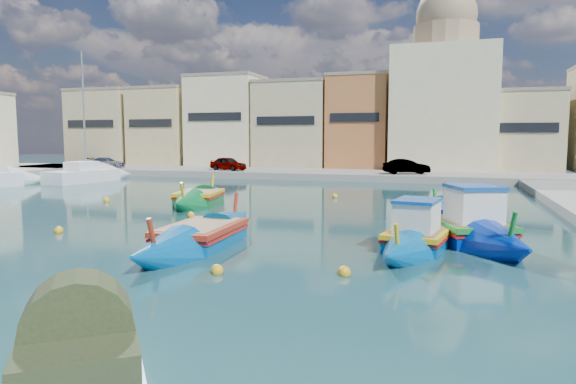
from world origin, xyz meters
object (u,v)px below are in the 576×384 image
at_px(luzzu_turquoise_cabin, 419,238).
at_px(luzzu_blue_cabin, 467,230).
at_px(luzzu_green, 199,199).
at_px(church_block, 444,92).
at_px(luzzu_blue_south, 201,238).
at_px(luzzu_cyan_mid, 446,211).
at_px(tender_near, 80,361).
at_px(yacht_north, 100,175).

distance_m(luzzu_turquoise_cabin, luzzu_blue_cabin, 2.37).
distance_m(luzzu_turquoise_cabin, luzzu_green, 15.15).
bearing_deg(church_block, luzzu_blue_south, -100.79).
bearing_deg(luzzu_green, luzzu_turquoise_cabin, -33.04).
relative_size(luzzu_cyan_mid, luzzu_green, 1.01).
distance_m(church_block, luzzu_cyan_mid, 31.02).
relative_size(church_block, luzzu_turquoise_cabin, 2.24).
height_order(luzzu_cyan_mid, luzzu_green, luzzu_green).
xyz_separation_m(luzzu_turquoise_cabin, luzzu_blue_cabin, (1.62, 1.73, 0.07)).
bearing_deg(luzzu_cyan_mid, church_block, 91.28).
bearing_deg(luzzu_blue_cabin, luzzu_turquoise_cabin, -133.13).
height_order(luzzu_blue_south, tender_near, luzzu_blue_south).
distance_m(luzzu_blue_cabin, tender_near, 14.90).
relative_size(luzzu_turquoise_cabin, luzzu_blue_cabin, 0.92).
bearing_deg(luzzu_blue_south, luzzu_blue_cabin, 22.48).
bearing_deg(luzzu_blue_cabin, luzzu_green, 155.47).
height_order(luzzu_cyan_mid, tender_near, luzzu_cyan_mid).
height_order(church_block, luzzu_turquoise_cabin, church_block).
height_order(luzzu_turquoise_cabin, luzzu_cyan_mid, luzzu_turquoise_cabin).
distance_m(luzzu_turquoise_cabin, yacht_north, 34.66).
height_order(church_block, luzzu_blue_cabin, church_block).
height_order(luzzu_green, yacht_north, yacht_north).
xyz_separation_m(luzzu_cyan_mid, luzzu_blue_south, (-8.18, -9.47, 0.01)).
distance_m(church_block, luzzu_turquoise_cabin, 38.28).
bearing_deg(church_block, luzzu_cyan_mid, -88.72).
bearing_deg(luzzu_cyan_mid, luzzu_blue_south, -130.82).
distance_m(luzzu_green, yacht_north, 19.53).
bearing_deg(luzzu_turquoise_cabin, tender_near, -109.51).
relative_size(luzzu_turquoise_cabin, yacht_north, 0.72).
bearing_deg(luzzu_green, church_block, 66.18).
relative_size(luzzu_green, luzzu_blue_south, 0.91).
xyz_separation_m(luzzu_green, yacht_north, (-15.70, 11.61, 0.19)).
xyz_separation_m(church_block, luzzu_cyan_mid, (0.67, -29.93, -8.14)).
bearing_deg(tender_near, luzzu_blue_cabin, 66.84).
relative_size(luzzu_cyan_mid, yacht_north, 0.72).
bearing_deg(luzzu_green, tender_near, -67.31).
bearing_deg(tender_near, luzzu_green, 112.69).
relative_size(church_block, luzzu_cyan_mid, 2.24).
xyz_separation_m(tender_near, yacht_north, (-24.16, 31.85, -0.01)).
xyz_separation_m(luzzu_blue_cabin, luzzu_cyan_mid, (-0.79, 5.76, -0.13)).
relative_size(luzzu_turquoise_cabin, luzzu_green, 1.01).
height_order(luzzu_turquoise_cabin, luzzu_blue_cabin, luzzu_blue_cabin).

